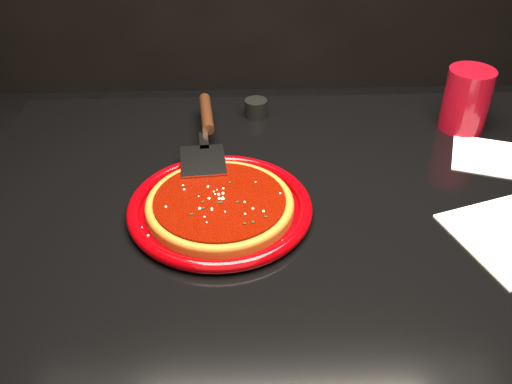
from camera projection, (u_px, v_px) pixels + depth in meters
table at (307, 346)px, 1.18m from camera, size 1.20×0.80×0.75m
plate at (220, 208)px, 0.93m from camera, size 0.38×0.38×0.02m
pizza_crust at (220, 206)px, 0.93m from camera, size 0.30×0.30×0.01m
pizza_crust_rim at (220, 203)px, 0.92m from camera, size 0.30×0.30×0.02m
pizza_sauce at (220, 201)px, 0.92m from camera, size 0.27×0.27×0.01m
parmesan_dusting at (220, 198)px, 0.92m from camera, size 0.21×0.21×0.01m
basil_flecks at (220, 199)px, 0.92m from camera, size 0.19×0.19×0.00m
pizza_server at (206, 133)px, 1.07m from camera, size 0.12×0.34×0.03m
cup at (466, 100)px, 1.13m from camera, size 0.10×0.10×0.13m
napkin_b at (486, 156)px, 1.08m from camera, size 0.16×0.16×0.00m
ramekin at (256, 108)px, 1.20m from camera, size 0.05×0.05×0.04m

